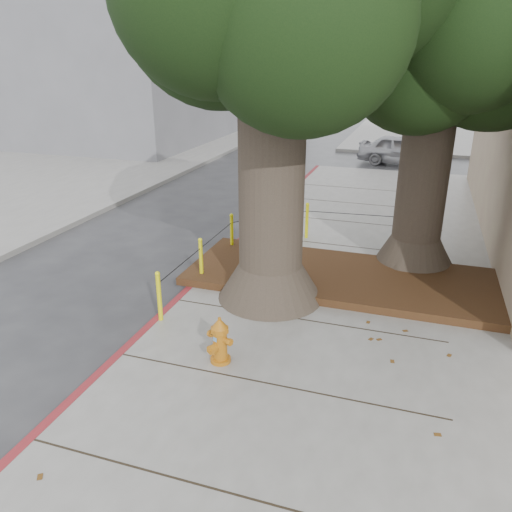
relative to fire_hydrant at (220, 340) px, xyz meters
The scene contains 13 objects.
ground 0.72m from the fire_hydrant, 38.57° to the right, with size 140.00×140.00×0.00m, color #28282B.
sidewalk_far 30.37m from the fire_hydrant, 77.86° to the left, with size 16.00×20.00×0.15m, color slate.
sidewalk_opposite 16.72m from the fire_hydrant, 144.55° to the left, with size 14.00×60.00×0.15m, color slate.
curb_red 2.76m from the fire_hydrant, 126.36° to the left, with size 0.14×26.00×0.16m, color maroon.
planter_bed 3.83m from the fire_hydrant, 70.29° to the left, with size 6.40×2.60×0.16m, color black.
building_far_grey 26.72m from the fire_hydrant, 123.97° to the left, with size 12.00×16.00×12.00m, color slate.
building_far_white 48.19m from the fire_hydrant, 110.39° to the left, with size 12.00×18.00×15.00m, color silver.
tree_near 5.49m from the fire_hydrant, 80.65° to the left, with size 4.50×3.80×7.68m.
tree_far 7.38m from the fire_hydrant, 58.91° to the left, with size 4.50×3.80×7.17m.
bollard_ring 4.10m from the fire_hydrant, 96.73° to the left, with size 3.79×5.39×0.95m.
fire_hydrant is the anchor object (origin of this frame).
car_silver 17.36m from the fire_hydrant, 84.10° to the left, with size 1.56×3.87×1.32m, color #A6A6AB.
car_dark 22.93m from the fire_hydrant, 122.97° to the left, with size 1.57×3.87×1.12m, color black.
Camera 1 is at (2.20, -5.76, 4.55)m, focal length 35.00 mm.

